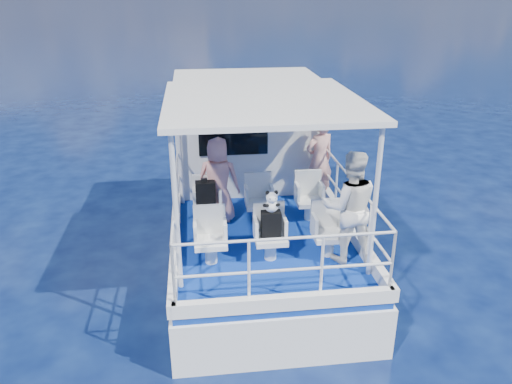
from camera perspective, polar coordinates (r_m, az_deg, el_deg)
ground at (r=9.11m, az=0.52°, el=-9.03°), size 2000.00×2000.00×0.00m
hull at (r=9.97m, az=-0.24°, el=-6.03°), size 3.00×7.00×1.60m
deck at (r=9.59m, az=-0.25°, el=-1.57°), size 2.90×6.90×0.10m
cabin at (r=10.42m, az=-1.13°, el=7.14°), size 2.85×2.00×2.20m
canopy at (r=7.73m, az=0.81°, el=10.38°), size 3.00×3.20×0.08m
canopy_posts at (r=8.01m, az=0.81°, el=2.30°), size 2.77×2.97×2.20m
railings at (r=7.94m, az=1.11°, el=-2.57°), size 2.84×3.59×1.00m
seat_port_fwd at (r=8.71m, az=-5.51°, el=-2.57°), size 0.48×0.46×0.38m
seat_center_fwd at (r=8.77m, az=0.37°, el=-2.27°), size 0.48×0.46×0.38m
seat_stbd_fwd at (r=8.92m, az=6.12°, el=-1.95°), size 0.48×0.46×0.38m
seat_port_aft at (r=7.55m, az=-5.16°, el=-6.74°), size 0.48×0.46×0.38m
seat_center_aft at (r=7.62m, az=1.66°, el=-6.35°), size 0.48×0.46×0.38m
seat_stbd_aft at (r=7.80m, az=8.24°, el=-5.89°), size 0.48×0.46×0.38m
passenger_port_fwd at (r=8.64m, az=-4.34°, el=1.35°), size 0.63×0.50×1.51m
passenger_stbd_fwd at (r=9.51m, az=7.24°, el=3.68°), size 0.70×0.59×1.65m
passenger_stbd_aft at (r=7.45m, az=10.65°, el=-1.70°), size 0.91×0.74×1.73m
backpack_port at (r=8.50m, az=-5.79°, el=-0.21°), size 0.33×0.19×0.44m
backpack_center at (r=7.39m, az=1.71°, el=-3.77°), size 0.29×0.16×0.43m
compact_camera at (r=8.40m, az=-5.96°, el=1.35°), size 0.11×0.06×0.06m
panda at (r=7.23m, az=1.80°, el=-1.08°), size 0.21×0.18×0.33m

